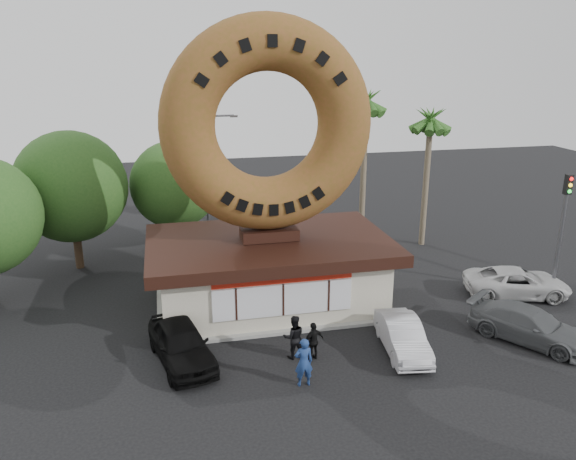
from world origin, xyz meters
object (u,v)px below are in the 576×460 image
(person_right, at_px, (314,341))
(car_silver, at_px, (402,336))
(giant_donut, at_px, (268,126))
(car_black, at_px, (181,343))
(traffic_signal, at_px, (563,220))
(person_left, at_px, (304,362))
(car_white, at_px, (517,282))
(donut_shop, at_px, (269,269))
(car_grey, at_px, (529,325))
(street_lamp, at_px, (209,172))
(person_center, at_px, (294,337))

(person_right, xyz_separation_m, car_silver, (3.65, -0.18, -0.12))
(giant_donut, relative_size, car_black, 2.03)
(traffic_signal, bearing_deg, person_left, -160.19)
(car_white, bearing_deg, donut_shop, 97.13)
(car_grey, bearing_deg, street_lamp, 91.19)
(donut_shop, bearing_deg, person_center, -90.27)
(person_center, bearing_deg, car_grey, 178.26)
(person_right, relative_size, car_silver, 0.39)
(person_right, bearing_deg, donut_shop, -105.03)
(traffic_signal, bearing_deg, donut_shop, 171.90)
(person_right, bearing_deg, car_white, 175.35)
(person_left, bearing_deg, car_silver, -162.24)
(person_left, distance_m, person_center, 1.96)
(car_silver, bearing_deg, person_right, -175.40)
(person_right, distance_m, car_white, 11.98)
(street_lamp, height_order, car_white, street_lamp)
(person_left, relative_size, car_silver, 0.46)
(donut_shop, height_order, person_center, donut_shop)
(donut_shop, height_order, car_white, donut_shop)
(car_silver, distance_m, car_grey, 5.52)
(person_right, height_order, car_black, person_right)
(street_lamp, bearing_deg, car_grey, -53.73)
(donut_shop, xyz_separation_m, person_center, (-0.02, -5.12, -0.87))
(person_right, height_order, car_white, person_right)
(traffic_signal, xyz_separation_m, car_black, (-18.35, -2.47, -3.08))
(donut_shop, relative_size, car_black, 2.42)
(person_left, height_order, car_silver, person_left)
(giant_donut, relative_size, street_lamp, 1.17)
(donut_shop, xyz_separation_m, street_lamp, (-1.86, 10.02, 2.72))
(person_left, bearing_deg, donut_shop, -91.46)
(giant_donut, height_order, person_center, giant_donut)
(person_center, xyz_separation_m, car_grey, (9.88, -0.83, -0.19))
(car_black, bearing_deg, traffic_signal, -5.48)
(street_lamp, distance_m, car_grey, 20.16)
(giant_donut, distance_m, car_silver, 10.57)
(street_lamp, relative_size, car_silver, 1.97)
(car_grey, bearing_deg, car_white, 26.62)
(car_silver, bearing_deg, donut_shop, 135.28)
(street_lamp, height_order, person_right, street_lamp)
(giant_donut, height_order, person_left, giant_donut)
(donut_shop, distance_m, person_center, 5.20)
(car_black, bearing_deg, person_left, -44.87)
(person_center, bearing_deg, street_lamp, -80.05)
(person_left, bearing_deg, car_white, -157.03)
(person_center, distance_m, car_white, 12.59)
(street_lamp, height_order, person_left, street_lamp)
(person_center, distance_m, car_silver, 4.41)
(donut_shop, distance_m, person_left, 7.13)
(giant_donut, bearing_deg, car_silver, -52.28)
(person_left, bearing_deg, giant_donut, -91.46)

